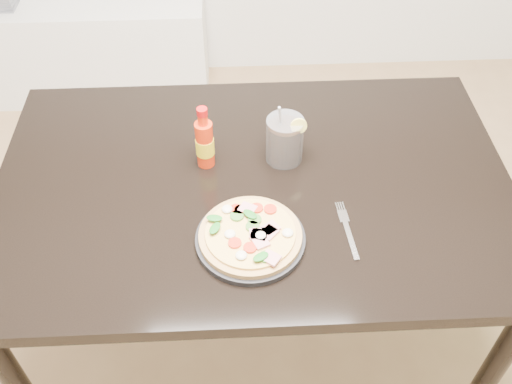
{
  "coord_description": "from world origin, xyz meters",
  "views": [
    {
      "loc": [
        0.03,
        -0.51,
        1.84
      ],
      "look_at": [
        0.08,
        0.46,
        0.83
      ],
      "focal_mm": 40.0,
      "sensor_mm": 36.0,
      "label": 1
    }
  ],
  "objects_px": {
    "fork": "(347,228)",
    "hot_sauce_bottle": "(205,143)",
    "dining_table": "(254,201)",
    "media_console": "(68,50)",
    "plate": "(250,239)",
    "pizza": "(251,234)",
    "cola_cup": "(285,141)"
  },
  "relations": [
    {
      "from": "hot_sauce_bottle",
      "to": "media_console",
      "type": "xyz_separation_m",
      "value": [
        -0.75,
        1.42,
        -0.58
      ]
    },
    {
      "from": "dining_table",
      "to": "plate",
      "type": "height_order",
      "value": "plate"
    },
    {
      "from": "dining_table",
      "to": "hot_sauce_bottle",
      "type": "relative_size",
      "value": 7.33
    },
    {
      "from": "fork",
      "to": "cola_cup",
      "type": "bearing_deg",
      "value": 112.13
    },
    {
      "from": "fork",
      "to": "media_console",
      "type": "relative_size",
      "value": 0.13
    },
    {
      "from": "fork",
      "to": "media_console",
      "type": "distance_m",
      "value": 2.07
    },
    {
      "from": "plate",
      "to": "fork",
      "type": "height_order",
      "value": "plate"
    },
    {
      "from": "cola_cup",
      "to": "fork",
      "type": "xyz_separation_m",
      "value": [
        0.14,
        -0.27,
        -0.06
      ]
    },
    {
      "from": "media_console",
      "to": "plate",
      "type": "bearing_deg",
      "value": -63.16
    },
    {
      "from": "plate",
      "to": "hot_sauce_bottle",
      "type": "height_order",
      "value": "hot_sauce_bottle"
    },
    {
      "from": "pizza",
      "to": "hot_sauce_bottle",
      "type": "relative_size",
      "value": 1.31
    },
    {
      "from": "plate",
      "to": "media_console",
      "type": "bearing_deg",
      "value": 116.84
    },
    {
      "from": "media_console",
      "to": "hot_sauce_bottle",
      "type": "bearing_deg",
      "value": -62.08
    },
    {
      "from": "plate",
      "to": "pizza",
      "type": "relative_size",
      "value": 1.07
    },
    {
      "from": "dining_table",
      "to": "plate",
      "type": "distance_m",
      "value": 0.23
    },
    {
      "from": "pizza",
      "to": "fork",
      "type": "xyz_separation_m",
      "value": [
        0.24,
        0.03,
        -0.03
      ]
    },
    {
      "from": "hot_sauce_bottle",
      "to": "media_console",
      "type": "bearing_deg",
      "value": 117.92
    },
    {
      "from": "hot_sauce_bottle",
      "to": "media_console",
      "type": "height_order",
      "value": "hot_sauce_bottle"
    },
    {
      "from": "plate",
      "to": "cola_cup",
      "type": "distance_m",
      "value": 0.32
    },
    {
      "from": "pizza",
      "to": "media_console",
      "type": "height_order",
      "value": "pizza"
    },
    {
      "from": "fork",
      "to": "hot_sauce_bottle",
      "type": "bearing_deg",
      "value": 139.31
    },
    {
      "from": "fork",
      "to": "dining_table",
      "type": "bearing_deg",
      "value": 136.25
    },
    {
      "from": "plate",
      "to": "media_console",
      "type": "xyz_separation_m",
      "value": [
        -0.86,
        1.7,
        -0.51
      ]
    },
    {
      "from": "plate",
      "to": "cola_cup",
      "type": "bearing_deg",
      "value": 70.2
    },
    {
      "from": "hot_sauce_bottle",
      "to": "pizza",
      "type": "bearing_deg",
      "value": -68.67
    },
    {
      "from": "dining_table",
      "to": "hot_sauce_bottle",
      "type": "xyz_separation_m",
      "value": [
        -0.13,
        0.07,
        0.16
      ]
    },
    {
      "from": "fork",
      "to": "media_console",
      "type": "height_order",
      "value": "fork"
    },
    {
      "from": "plate",
      "to": "pizza",
      "type": "height_order",
      "value": "pizza"
    },
    {
      "from": "dining_table",
      "to": "media_console",
      "type": "height_order",
      "value": "dining_table"
    },
    {
      "from": "dining_table",
      "to": "media_console",
      "type": "distance_m",
      "value": 1.78
    },
    {
      "from": "plate",
      "to": "cola_cup",
      "type": "height_order",
      "value": "cola_cup"
    },
    {
      "from": "plate",
      "to": "hot_sauce_bottle",
      "type": "distance_m",
      "value": 0.31
    }
  ]
}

